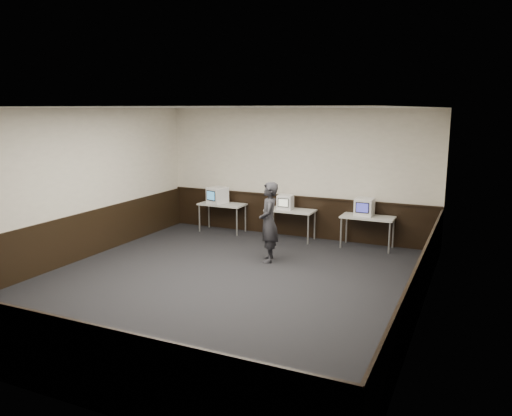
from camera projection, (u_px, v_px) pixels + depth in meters
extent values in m
plane|color=black|center=(220.00, 285.00, 9.16)|extent=(8.00, 8.00, 0.00)
plane|color=white|center=(218.00, 107.00, 8.54)|extent=(8.00, 8.00, 0.00)
plane|color=beige|center=(297.00, 173.00, 12.42)|extent=(7.00, 0.00, 7.00)
plane|color=beige|center=(37.00, 260.00, 5.28)|extent=(7.00, 0.00, 7.00)
plane|color=beige|center=(70.00, 187.00, 10.28)|extent=(0.00, 8.00, 8.00)
plane|color=beige|center=(426.00, 217.00, 7.42)|extent=(0.00, 8.00, 8.00)
cube|color=black|center=(296.00, 217.00, 12.61)|extent=(6.98, 0.04, 1.00)
cube|color=black|center=(47.00, 355.00, 5.52)|extent=(6.98, 0.04, 1.00)
cube|color=black|center=(75.00, 238.00, 10.49)|extent=(0.04, 7.98, 1.00)
cube|color=black|center=(419.00, 287.00, 7.64)|extent=(0.04, 7.98, 1.00)
cube|color=black|center=(296.00, 196.00, 12.49)|extent=(6.98, 0.06, 0.04)
cube|color=#BCBCB7|center=(222.00, 204.00, 13.01)|extent=(1.20, 0.60, 0.04)
cylinder|color=#999999|center=(199.00, 218.00, 13.08)|extent=(0.04, 0.04, 0.71)
cylinder|color=#999999|center=(237.00, 222.00, 12.63)|extent=(0.04, 0.04, 0.71)
cylinder|color=#999999|center=(209.00, 215.00, 13.53)|extent=(0.04, 0.04, 0.71)
cylinder|color=#999999|center=(245.00, 218.00, 13.08)|extent=(0.04, 0.04, 0.71)
cube|color=#BCBCB7|center=(290.00, 210.00, 12.23)|extent=(1.20, 0.60, 0.04)
cylinder|color=#999999|center=(266.00, 225.00, 12.30)|extent=(0.04, 0.04, 0.71)
cylinder|color=#999999|center=(308.00, 230.00, 11.86)|extent=(0.04, 0.04, 0.71)
cylinder|color=#999999|center=(274.00, 221.00, 12.75)|extent=(0.04, 0.04, 0.71)
cylinder|color=#999999|center=(315.00, 225.00, 12.30)|extent=(0.04, 0.04, 0.71)
cube|color=#BCBCB7|center=(368.00, 217.00, 11.45)|extent=(1.20, 0.60, 0.04)
cylinder|color=#999999|center=(341.00, 233.00, 11.53)|extent=(0.04, 0.04, 0.71)
cylinder|color=#999999|center=(389.00, 238.00, 11.08)|extent=(0.04, 0.04, 0.71)
cylinder|color=#999999|center=(346.00, 228.00, 11.97)|extent=(0.04, 0.04, 0.71)
cylinder|color=#999999|center=(393.00, 233.00, 11.53)|extent=(0.04, 0.04, 0.71)
cube|color=white|center=(217.00, 195.00, 12.98)|extent=(0.55, 0.56, 0.43)
cube|color=black|center=(211.00, 196.00, 12.81)|extent=(0.31, 0.12, 0.26)
cube|color=teal|center=(211.00, 196.00, 12.80)|extent=(0.27, 0.09, 0.21)
cube|color=white|center=(285.00, 202.00, 12.22)|extent=(0.39, 0.41, 0.36)
cube|color=black|center=(283.00, 203.00, 12.04)|extent=(0.27, 0.04, 0.21)
cube|color=silver|center=(283.00, 203.00, 12.04)|extent=(0.23, 0.03, 0.18)
cube|color=white|center=(364.00, 207.00, 11.49)|extent=(0.41, 0.43, 0.41)
cube|color=black|center=(362.00, 208.00, 11.29)|extent=(0.31, 0.02, 0.25)
cube|color=#323295|center=(362.00, 208.00, 11.28)|extent=(0.27, 0.01, 0.20)
imported|color=#25252A|center=(269.00, 222.00, 10.44)|extent=(0.60, 0.72, 1.69)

